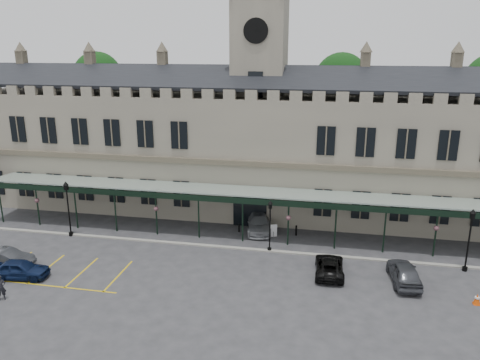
% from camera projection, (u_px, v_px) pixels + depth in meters
% --- Properties ---
extents(ground, '(140.00, 140.00, 0.00)m').
position_uv_depth(ground, '(224.00, 279.00, 34.76)').
color(ground, '#303033').
extents(station_building, '(60.00, 10.36, 17.30)m').
position_uv_depth(station_building, '(259.00, 149.00, 47.94)').
color(station_building, slate).
rests_on(station_building, ground).
extents(clock_tower, '(5.60, 5.60, 24.80)m').
position_uv_depth(clock_tower, '(260.00, 83.00, 46.17)').
color(clock_tower, slate).
rests_on(clock_tower, ground).
extents(canopy, '(50.00, 4.10, 4.30)m').
position_uv_depth(canopy, '(243.00, 215.00, 41.12)').
color(canopy, '#8C9E93').
rests_on(canopy, ground).
extents(kerb, '(60.00, 0.40, 0.12)m').
position_uv_depth(kerb, '(239.00, 248.00, 39.92)').
color(kerb, gray).
rests_on(kerb, ground).
extents(parking_markings, '(16.00, 6.00, 0.01)m').
position_uv_depth(parking_markings, '(43.00, 272.00, 35.94)').
color(parking_markings, gold).
rests_on(parking_markings, ground).
extents(tree_behind_left, '(6.00, 6.00, 16.00)m').
position_uv_depth(tree_behind_left, '(98.00, 77.00, 58.82)').
color(tree_behind_left, '#332314').
rests_on(tree_behind_left, ground).
extents(tree_behind_mid, '(6.00, 6.00, 16.00)m').
position_uv_depth(tree_behind_mid, '(341.00, 81.00, 53.25)').
color(tree_behind_mid, '#332314').
rests_on(tree_behind_mid, ground).
extents(lamp_post_left, '(0.49, 0.49, 5.17)m').
position_uv_depth(lamp_post_left, '(68.00, 204.00, 41.87)').
color(lamp_post_left, black).
rests_on(lamp_post_left, ground).
extents(lamp_post_mid, '(0.43, 0.43, 4.52)m').
position_uv_depth(lamp_post_mid, '(270.00, 221.00, 38.78)').
color(lamp_post_mid, black).
rests_on(lamp_post_mid, ground).
extents(lamp_post_right, '(0.48, 0.48, 5.06)m').
position_uv_depth(lamp_post_right, '(470.00, 235.00, 35.27)').
color(lamp_post_right, black).
rests_on(lamp_post_right, ground).
extents(traffic_cone, '(0.48, 0.48, 0.77)m').
position_uv_depth(traffic_cone, '(477.00, 299.00, 31.34)').
color(traffic_cone, '#DB4406').
rests_on(traffic_cone, ground).
extents(sign_board, '(0.66, 0.27, 1.17)m').
position_uv_depth(sign_board, '(273.00, 231.00, 42.34)').
color(sign_board, black).
rests_on(sign_board, ground).
extents(bollard_left, '(0.15, 0.15, 0.82)m').
position_uv_depth(bollard_left, '(239.00, 228.00, 43.45)').
color(bollard_left, black).
rests_on(bollard_left, ground).
extents(bollard_right, '(0.17, 0.17, 0.96)m').
position_uv_depth(bollard_right, '(296.00, 230.00, 42.66)').
color(bollard_right, black).
rests_on(bollard_right, ground).
extents(car_left_a, '(4.41, 2.25, 1.44)m').
position_uv_depth(car_left_a, '(20.00, 269.00, 34.79)').
color(car_left_a, '#0D1A3B').
rests_on(car_left_a, ground).
extents(car_left_b, '(4.26, 1.66, 1.38)m').
position_uv_depth(car_left_b, '(7.00, 258.00, 36.70)').
color(car_left_b, '#3A3D42').
rests_on(car_left_b, ground).
extents(car_taxi, '(3.06, 5.55, 1.52)m').
position_uv_depth(car_taxi, '(259.00, 223.00, 43.78)').
color(car_taxi, '#93969B').
rests_on(car_taxi, ground).
extents(car_van, '(2.24, 4.62, 1.26)m').
position_uv_depth(car_van, '(329.00, 266.00, 35.47)').
color(car_van, black).
rests_on(car_van, ground).
extents(car_right_a, '(2.27, 4.83, 1.60)m').
position_uv_depth(car_right_a, '(404.00, 273.00, 34.10)').
color(car_right_a, '#3A3D42').
rests_on(car_right_a, ground).
extents(person_a, '(0.79, 0.76, 1.81)m').
position_uv_depth(person_a, '(1.00, 288.00, 31.75)').
color(person_a, black).
rests_on(person_a, ground).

